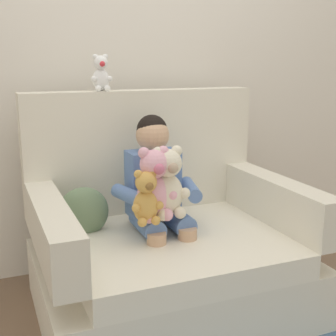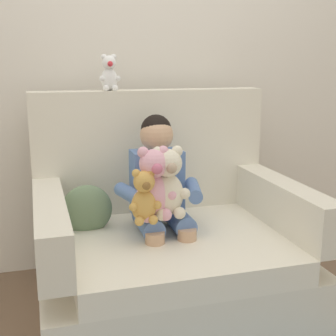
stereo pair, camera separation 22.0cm
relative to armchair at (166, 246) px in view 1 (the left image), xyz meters
The scene contains 9 objects.
ground_plane 0.33m from the armchair, 90.00° to the right, with size 8.00×8.00×0.00m, color brown.
back_wall 1.19m from the armchair, 90.00° to the left, with size 6.00×0.10×2.60m, color silver.
armchair is the anchor object (origin of this frame).
seated_child 0.31m from the armchair, 140.81° to the left, with size 0.45×0.39×0.82m.
plush_honey 0.40m from the armchair, 135.04° to the right, with size 0.15×0.12×0.26m.
plush_pink 0.40m from the armchair, 132.57° to the right, with size 0.21×0.17×0.35m.
plush_cream 0.38m from the armchair, 107.50° to the right, with size 0.21×0.17×0.35m.
plush_white_on_backrest 0.97m from the armchair, 121.22° to the left, with size 0.12×0.09×0.19m.
throw_pillow 0.46m from the armchair, 162.01° to the left, with size 0.26×0.12×0.26m, color slate.
Camera 1 is at (-0.84, -2.04, 1.27)m, focal length 49.86 mm.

